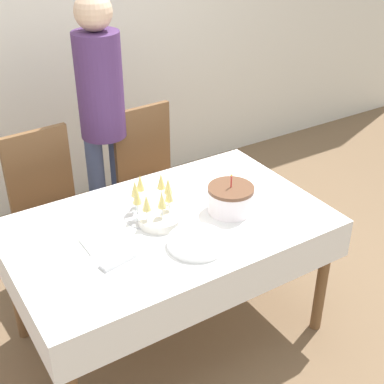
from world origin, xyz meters
name	(u,v)px	position (x,y,z in m)	size (l,w,h in m)	color
ground_plane	(171,330)	(0.00, 0.00, 0.00)	(12.00, 12.00, 0.00)	brown
wall_back	(37,25)	(0.00, 1.73, 1.35)	(8.00, 0.05, 2.70)	silver
dining_table	(169,239)	(0.00, 0.00, 0.63)	(1.56, 0.97, 0.73)	white
dining_chair_far_left	(50,204)	(-0.35, 0.80, 0.53)	(0.44, 0.44, 0.96)	brown
dining_chair_far_right	(152,175)	(0.34, 0.80, 0.53)	(0.44, 0.44, 0.96)	brown
birthday_cake	(231,199)	(0.32, -0.08, 0.80)	(0.23, 0.23, 0.21)	white
champagne_tray	(153,198)	(-0.03, 0.10, 0.82)	(0.30, 0.30, 0.18)	silver
plate_stack_main	(197,242)	(0.01, -0.24, 0.75)	(0.28, 0.28, 0.03)	white
plate_stack_dessert	(160,219)	(-0.04, 0.01, 0.75)	(0.22, 0.22, 0.04)	silver
cake_knife	(243,229)	(0.27, -0.25, 0.73)	(0.30, 0.07, 0.00)	silver
fork_pile	(118,260)	(-0.35, -0.16, 0.74)	(0.18, 0.09, 0.02)	silver
napkin_pile	(99,241)	(-0.36, 0.02, 0.74)	(0.15, 0.15, 0.01)	white
person_standing	(102,105)	(0.10, 0.96, 1.01)	(0.28, 0.28, 1.67)	#3F4C72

